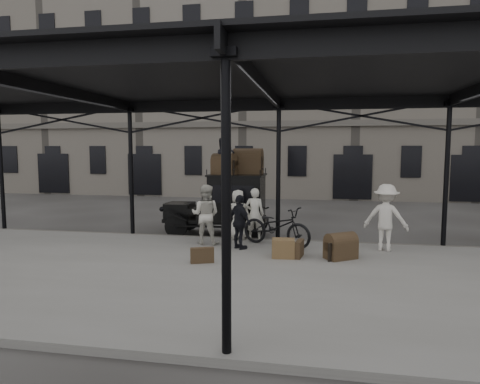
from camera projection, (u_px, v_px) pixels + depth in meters
The scene contains 18 objects.
ground at pixel (271, 259), 11.87m from camera, with size 120.00×120.00×0.00m, color #383533.
platform at pixel (261, 278), 9.90m from camera, with size 28.00×8.00×0.15m, color slate.
canopy at pixel (264, 81), 9.71m from camera, with size 22.50×9.00×4.74m.
building_frontage at pixel (301, 89), 28.75m from camera, with size 64.00×8.00×14.00m, color slate.
taxi at pixel (228, 202), 14.96m from camera, with size 3.65×1.55×2.18m.
porter_left at pixel (255, 214), 13.66m from camera, with size 0.61×0.40×1.67m, color beige.
porter_midleft at pixel (205, 214), 13.02m from camera, with size 0.89×0.69×1.83m, color beige.
porter_centre at pixel (238, 214), 13.76m from camera, with size 0.78×0.51×1.60m, color beige.
porter_official at pixel (240, 222), 12.40m from camera, with size 0.93×0.39×1.59m, color black.
porter_right at pixel (386, 218), 12.19m from camera, with size 1.24×0.71×1.91m, color silver.
bicycle at pixel (276, 226), 12.80m from camera, with size 0.79×2.26×1.19m, color black.
porter_roof at pixel (227, 150), 14.68m from camera, with size 0.80×0.63×1.65m, color black.
steamer_trunk_roof_near at pixel (224, 166), 14.60m from camera, with size 0.81×0.50×0.60m, color #493622, non-canonical shape.
steamer_trunk_roof_far at pixel (248, 163), 14.89m from camera, with size 1.00×0.61×0.74m, color #493622, non-canonical shape.
steamer_trunk_platform at pixel (341, 248), 11.35m from camera, with size 0.80×0.49×0.59m, color #493622, non-canonical shape.
wicker_hamper at pixel (283, 248), 11.48m from camera, with size 0.60×0.45×0.50m, color brown.
suitcase_upright at pixel (299, 249), 11.52m from camera, with size 0.15×0.60×0.45m, color #493622.
suitcase_flat at pixel (202, 255), 10.93m from camera, with size 0.60×0.15×0.40m, color #493622.
Camera 1 is at (1.26, -11.57, 3.09)m, focal length 32.00 mm.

